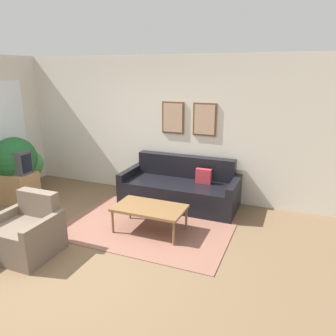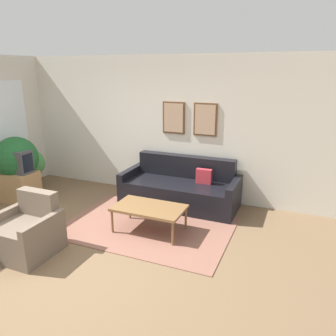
{
  "view_description": "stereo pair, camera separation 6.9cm",
  "coord_description": "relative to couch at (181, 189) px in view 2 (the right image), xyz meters",
  "views": [
    {
      "loc": [
        2.74,
        -3.16,
        2.43
      ],
      "look_at": [
        0.78,
        1.69,
        0.85
      ],
      "focal_mm": 35.0,
      "sensor_mm": 36.0,
      "label": 1
    },
    {
      "loc": [
        2.8,
        -3.13,
        2.43
      ],
      "look_at": [
        0.78,
        1.69,
        0.85
      ],
      "focal_mm": 35.0,
      "sensor_mm": 36.0,
      "label": 2
    }
  ],
  "objects": [
    {
      "name": "area_rug",
      "position": [
        -0.16,
        -1.06,
        -0.3
      ],
      "size": [
        2.62,
        1.82,
        0.01
      ],
      "color": "brown",
      "rests_on": "ground_plane"
    },
    {
      "name": "couch",
      "position": [
        0.0,
        0.0,
        0.0
      ],
      "size": [
        2.13,
        0.9,
        0.87
      ],
      "color": "black",
      "rests_on": "ground_plane"
    },
    {
      "name": "wall_back",
      "position": [
        -0.8,
        0.47,
        1.05
      ],
      "size": [
        8.0,
        0.09,
        2.7
      ],
      "color": "beige",
      "rests_on": "ground_plane"
    },
    {
      "name": "potted_plant_small",
      "position": [
        -3.19,
        -0.61,
        0.07
      ],
      "size": [
        0.39,
        0.39,
        0.63
      ],
      "color": "#935638",
      "rests_on": "ground_plane"
    },
    {
      "name": "armchair",
      "position": [
        -1.35,
        -2.38,
        -0.02
      ],
      "size": [
        0.78,
        0.76,
        0.82
      ],
      "rotation": [
        0.0,
        0.0,
        -0.11
      ],
      "color": "#6B5B4C",
      "rests_on": "ground_plane"
    },
    {
      "name": "potted_plant_by_window",
      "position": [
        -3.14,
        -0.45,
        0.23
      ],
      "size": [
        0.55,
        0.55,
        0.85
      ],
      "color": "#935638",
      "rests_on": "ground_plane"
    },
    {
      "name": "potted_plant_tall",
      "position": [
        -3.02,
        -0.91,
        0.49
      ],
      "size": [
        0.82,
        0.82,
        1.21
      ],
      "color": "#383D42",
      "rests_on": "ground_plane"
    },
    {
      "name": "ground_plane",
      "position": [
        -0.81,
        -2.21,
        -0.3
      ],
      "size": [
        16.0,
        16.0,
        0.0
      ],
      "primitive_type": "plane",
      "color": "brown"
    },
    {
      "name": "coffee_table",
      "position": [
        -0.07,
        -1.19,
        0.08
      ],
      "size": [
        1.08,
        0.63,
        0.41
      ],
      "color": "brown",
      "rests_on": "ground_plane"
    },
    {
      "name": "tv_stand",
      "position": [
        -2.89,
        -1.03,
        -0.01
      ],
      "size": [
        0.65,
        0.5,
        0.58
      ],
      "color": "#A87F51",
      "rests_on": "ground_plane"
    },
    {
      "name": "tv",
      "position": [
        -2.89,
        -1.03,
        0.49
      ],
      "size": [
        0.6,
        0.28,
        0.43
      ],
      "color": "#424247",
      "rests_on": "tv_stand"
    }
  ]
}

